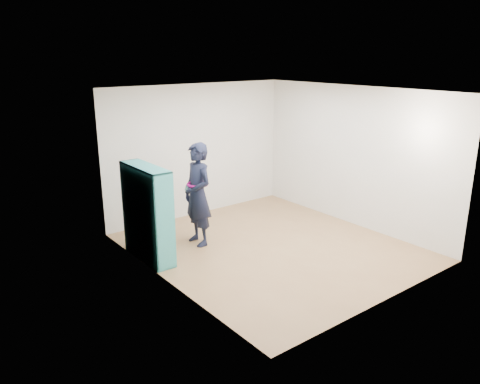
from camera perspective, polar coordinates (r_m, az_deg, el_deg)
floor at (r=7.99m, az=3.89°, el=-6.72°), size 4.50×4.50×0.00m
ceiling at (r=7.35m, az=4.29°, el=12.21°), size 4.50×4.50×0.00m
wall_left at (r=6.45m, az=-9.31°, el=-0.37°), size 0.02×4.50×2.60m
wall_right at (r=8.99m, az=13.66°, el=4.22°), size 0.02×4.50×2.60m
wall_back at (r=9.32m, az=-5.20°, el=5.05°), size 4.00×0.02×2.60m
wall_front at (r=6.15m, az=18.17°, el=-1.86°), size 4.00×0.02×2.60m
bookshelf at (r=7.43m, az=-11.33°, el=-2.75°), size 0.33×1.13×1.51m
person at (r=7.87m, az=-5.17°, el=-0.29°), size 0.43×0.65×1.76m
smartphone at (r=7.84m, az=-6.52°, el=0.48°), size 0.03×0.10×0.13m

